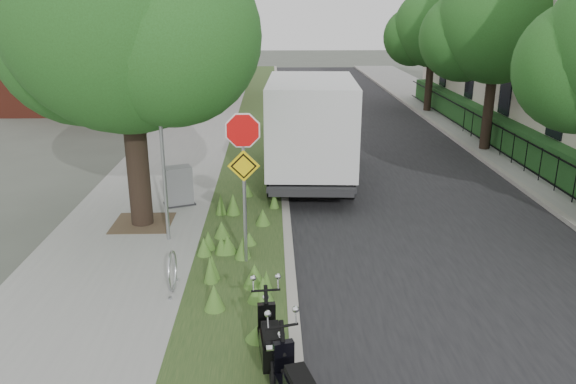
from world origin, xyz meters
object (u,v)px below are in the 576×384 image
(scooter_near, at_px, (271,347))
(sign_assembly, at_px, (243,158))
(utility_cabinet, at_px, (179,186))
(box_truck, at_px, (311,125))

(scooter_near, bearing_deg, sign_assembly, 98.08)
(sign_assembly, relative_size, utility_cabinet, 3.12)
(box_truck, bearing_deg, utility_cabinet, -147.01)
(sign_assembly, relative_size, scooter_near, 2.15)
(utility_cabinet, bearing_deg, scooter_near, -71.31)
(scooter_near, distance_m, utility_cabinet, 7.57)
(scooter_near, relative_size, utility_cabinet, 1.45)
(sign_assembly, xyz_separation_m, scooter_near, (0.51, -3.61, -1.86))
(scooter_near, height_order, box_truck, box_truck)
(sign_assembly, bearing_deg, box_truck, 73.85)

